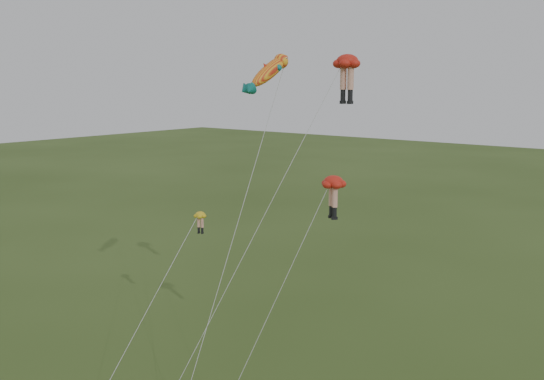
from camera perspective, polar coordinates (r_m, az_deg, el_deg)
The scene contains 4 objects.
legs_kite_red_high at distance 33.79m, azimuth 6.87°, elevation 11.20°, with size 6.33×10.15×19.09m.
legs_kite_red_mid at distance 30.49m, azimuth 5.57°, elevation -0.01°, with size 4.84×5.64×12.99m.
legs_kite_yellow at distance 39.28m, azimuth -7.32°, elevation -3.48°, with size 2.49×10.88×9.31m.
fish_kite at distance 34.63m, azimuth -0.24°, elevation 10.98°, with size 1.37×9.32×19.44m.
Camera 1 is at (22.46, -21.58, 17.57)m, focal length 40.00 mm.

